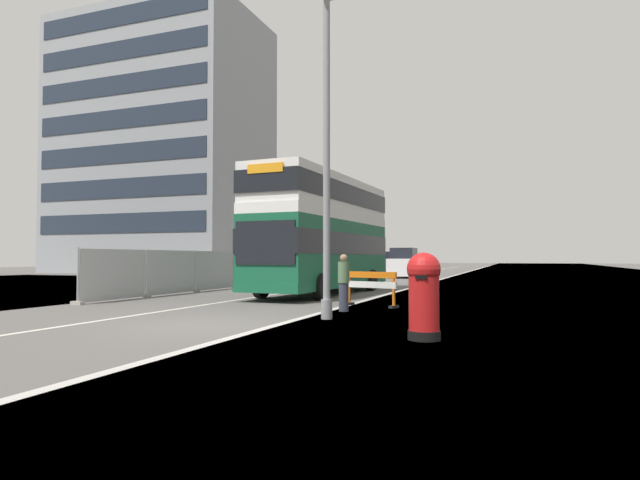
{
  "coord_description": "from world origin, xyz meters",
  "views": [
    {
      "loc": [
        7.03,
        -10.63,
        1.59
      ],
      "look_at": [
        0.36,
        7.01,
        2.2
      ],
      "focal_mm": 29.79,
      "sensor_mm": 36.0,
      "label": 1
    }
  ],
  "objects_px": {
    "red_pillar_postbox": "(424,292)",
    "car_receding_far": "(405,262)",
    "pedestrian_at_kerb": "(344,283)",
    "double_decker_bus": "(323,233)",
    "car_receding_mid": "(387,264)",
    "car_oncoming_near": "(404,264)",
    "lamppost_foreground": "(327,160)",
    "roadworks_barrier": "(371,284)"
  },
  "relations": [
    {
      "from": "pedestrian_at_kerb",
      "to": "car_receding_far",
      "type": "bearing_deg",
      "value": 99.08
    },
    {
      "from": "double_decker_bus",
      "to": "car_receding_mid",
      "type": "bearing_deg",
      "value": 97.65
    },
    {
      "from": "lamppost_foreground",
      "to": "car_oncoming_near",
      "type": "xyz_separation_m",
      "value": [
        -3.74,
        27.71,
        -3.02
      ]
    },
    {
      "from": "car_oncoming_near",
      "to": "pedestrian_at_kerb",
      "type": "distance_m",
      "value": 25.95
    },
    {
      "from": "lamppost_foreground",
      "to": "roadworks_barrier",
      "type": "distance_m",
      "value": 5.04
    },
    {
      "from": "pedestrian_at_kerb",
      "to": "lamppost_foreground",
      "type": "bearing_deg",
      "value": -84.44
    },
    {
      "from": "double_decker_bus",
      "to": "pedestrian_at_kerb",
      "type": "height_order",
      "value": "double_decker_bus"
    },
    {
      "from": "double_decker_bus",
      "to": "pedestrian_at_kerb",
      "type": "relative_size",
      "value": 6.28
    },
    {
      "from": "car_receding_mid",
      "to": "pedestrian_at_kerb",
      "type": "distance_m",
      "value": 33.81
    },
    {
      "from": "red_pillar_postbox",
      "to": "roadworks_barrier",
      "type": "distance_m",
      "value": 6.88
    },
    {
      "from": "car_receding_mid",
      "to": "car_receding_far",
      "type": "xyz_separation_m",
      "value": [
        0.18,
        7.5,
        0.06
      ]
    },
    {
      "from": "car_receding_far",
      "to": "double_decker_bus",
      "type": "bearing_deg",
      "value": -84.34
    },
    {
      "from": "red_pillar_postbox",
      "to": "car_oncoming_near",
      "type": "relative_size",
      "value": 0.44
    },
    {
      "from": "lamppost_foreground",
      "to": "car_receding_mid",
      "type": "relative_size",
      "value": 2.11
    },
    {
      "from": "car_oncoming_near",
      "to": "car_receding_mid",
      "type": "bearing_deg",
      "value": 112.81
    },
    {
      "from": "car_receding_far",
      "to": "pedestrian_at_kerb",
      "type": "distance_m",
      "value": 41.16
    },
    {
      "from": "lamppost_foreground",
      "to": "car_receding_mid",
      "type": "height_order",
      "value": "lamppost_foreground"
    },
    {
      "from": "roadworks_barrier",
      "to": "car_receding_far",
      "type": "bearing_deg",
      "value": 99.97
    },
    {
      "from": "double_decker_bus",
      "to": "red_pillar_postbox",
      "type": "bearing_deg",
      "value": -61.03
    },
    {
      "from": "red_pillar_postbox",
      "to": "car_receding_mid",
      "type": "relative_size",
      "value": 0.41
    },
    {
      "from": "car_receding_far",
      "to": "pedestrian_at_kerb",
      "type": "xyz_separation_m",
      "value": [
        6.5,
        -40.64,
        -0.21
      ]
    },
    {
      "from": "car_receding_far",
      "to": "car_receding_mid",
      "type": "bearing_deg",
      "value": -91.4
    },
    {
      "from": "car_receding_far",
      "to": "pedestrian_at_kerb",
      "type": "bearing_deg",
      "value": -80.92
    },
    {
      "from": "roadworks_barrier",
      "to": "car_oncoming_near",
      "type": "height_order",
      "value": "car_oncoming_near"
    },
    {
      "from": "car_oncoming_near",
      "to": "car_receding_far",
      "type": "bearing_deg",
      "value": 101.16
    },
    {
      "from": "red_pillar_postbox",
      "to": "car_receding_far",
      "type": "distance_m",
      "value": 46.22
    },
    {
      "from": "car_receding_far",
      "to": "pedestrian_at_kerb",
      "type": "height_order",
      "value": "car_receding_far"
    },
    {
      "from": "pedestrian_at_kerb",
      "to": "car_oncoming_near",
      "type": "bearing_deg",
      "value": 97.86
    },
    {
      "from": "lamppost_foreground",
      "to": "pedestrian_at_kerb",
      "type": "xyz_separation_m",
      "value": [
        -0.2,
        2.01,
        -3.25
      ]
    },
    {
      "from": "double_decker_bus",
      "to": "pedestrian_at_kerb",
      "type": "xyz_separation_m",
      "value": [
        3.13,
        -6.72,
        -1.82
      ]
    },
    {
      "from": "lamppost_foreground",
      "to": "car_receding_far",
      "type": "bearing_deg",
      "value": 98.92
    },
    {
      "from": "double_decker_bus",
      "to": "roadworks_barrier",
      "type": "distance_m",
      "value": 6.38
    },
    {
      "from": "pedestrian_at_kerb",
      "to": "double_decker_bus",
      "type": "bearing_deg",
      "value": 114.99
    },
    {
      "from": "lamppost_foreground",
      "to": "red_pillar_postbox",
      "type": "bearing_deg",
      "value": -41.24
    },
    {
      "from": "red_pillar_postbox",
      "to": "car_receding_far",
      "type": "bearing_deg",
      "value": 102.0
    },
    {
      "from": "car_oncoming_near",
      "to": "roadworks_barrier",
      "type": "bearing_deg",
      "value": -80.77
    },
    {
      "from": "car_receding_mid",
      "to": "car_receding_far",
      "type": "bearing_deg",
      "value": 88.6
    },
    {
      "from": "double_decker_bus",
      "to": "lamppost_foreground",
      "type": "height_order",
      "value": "lamppost_foreground"
    },
    {
      "from": "double_decker_bus",
      "to": "car_receding_mid",
      "type": "xyz_separation_m",
      "value": [
        -3.55,
        26.43,
        -1.67
      ]
    },
    {
      "from": "lamppost_foreground",
      "to": "double_decker_bus",
      "type": "bearing_deg",
      "value": 110.87
    },
    {
      "from": "red_pillar_postbox",
      "to": "car_receding_far",
      "type": "height_order",
      "value": "car_receding_far"
    },
    {
      "from": "roadworks_barrier",
      "to": "lamppost_foreground",
      "type": "bearing_deg",
      "value": -92.33
    }
  ]
}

